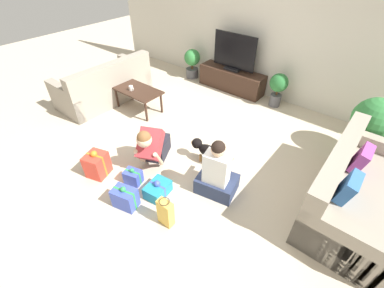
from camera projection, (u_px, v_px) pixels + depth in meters
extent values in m
plane|color=beige|center=(184.00, 150.00, 4.23)|extent=(16.00, 16.00, 0.00)
cube|color=beige|center=(270.00, 32.00, 5.00)|extent=(8.40, 0.06, 2.60)
cube|color=gray|center=(104.00, 89.00, 5.45)|extent=(0.92, 1.88, 0.45)
cube|color=gray|center=(111.00, 74.00, 5.00)|extent=(0.20, 1.88, 0.42)
cube|color=gray|center=(135.00, 72.00, 5.91)|extent=(0.92, 0.16, 0.63)
cube|color=gray|center=(66.00, 101.00, 4.87)|extent=(0.92, 0.16, 0.63)
cube|color=#E5566B|center=(117.00, 70.00, 5.32)|extent=(0.18, 0.34, 0.32)
cube|color=#EACC4C|center=(92.00, 79.00, 4.95)|extent=(0.18, 0.34, 0.32)
cube|color=gray|center=(357.00, 200.00, 3.16)|extent=(0.92, 1.88, 0.45)
cube|color=gray|center=(339.00, 161.00, 3.06)|extent=(0.20, 1.88, 0.42)
cube|color=gray|center=(340.00, 247.00, 2.58)|extent=(0.92, 0.16, 0.63)
cube|color=gray|center=(374.00, 158.00, 3.62)|extent=(0.92, 0.16, 0.63)
cube|color=#3366AD|center=(348.00, 187.00, 2.82)|extent=(0.18, 0.34, 0.32)
cube|color=#9E4293|center=(361.00, 159.00, 3.18)|extent=(0.18, 0.34, 0.32)
cube|color=#382319|center=(137.00, 90.00, 4.97)|extent=(0.98, 0.52, 0.03)
cylinder|color=#382319|center=(117.00, 97.00, 5.20)|extent=(0.04, 0.04, 0.42)
cylinder|color=#382319|center=(146.00, 112.00, 4.78)|extent=(0.04, 0.04, 0.42)
cylinder|color=#382319|center=(132.00, 90.00, 5.45)|extent=(0.04, 0.04, 0.42)
cylinder|color=#382319|center=(161.00, 103.00, 5.02)|extent=(0.04, 0.04, 0.42)
cube|color=#382319|center=(231.00, 80.00, 5.79)|extent=(1.51, 0.41, 0.46)
cube|color=black|center=(233.00, 69.00, 5.63)|extent=(0.35, 0.20, 0.05)
cube|color=black|center=(234.00, 51.00, 5.39)|extent=(0.99, 0.03, 0.72)
cylinder|color=#4C4C51|center=(275.00, 100.00, 5.29)|extent=(0.22, 0.22, 0.25)
cylinder|color=brown|center=(277.00, 92.00, 5.18)|extent=(0.04, 0.04, 0.11)
sphere|color=#286B33|center=(279.00, 83.00, 5.05)|extent=(0.36, 0.36, 0.36)
cylinder|color=#4C4C51|center=(192.00, 73.00, 6.38)|extent=(0.30, 0.30, 0.22)
cylinder|color=brown|center=(192.00, 66.00, 6.27)|extent=(0.05, 0.05, 0.11)
sphere|color=#337F3D|center=(192.00, 57.00, 6.14)|extent=(0.38, 0.38, 0.38)
cylinder|color=beige|center=(359.00, 149.00, 4.11)|extent=(0.31, 0.31, 0.20)
cylinder|color=brown|center=(365.00, 139.00, 3.99)|extent=(0.06, 0.06, 0.19)
sphere|color=#337F3D|center=(375.00, 119.00, 3.76)|extent=(0.64, 0.64, 0.64)
cube|color=#23232D|center=(158.00, 147.00, 4.07)|extent=(0.45, 0.52, 0.28)
cube|color=#AD3338|center=(150.00, 144.00, 3.69)|extent=(0.50, 0.56, 0.44)
sphere|color=beige|center=(144.00, 140.00, 3.43)|extent=(0.21, 0.21, 0.21)
sphere|color=brown|center=(144.00, 138.00, 3.41)|extent=(0.19, 0.19, 0.19)
cylinder|color=beige|center=(140.00, 156.00, 3.75)|extent=(0.17, 0.25, 0.38)
cylinder|color=beige|center=(158.00, 159.00, 3.70)|extent=(0.17, 0.25, 0.38)
cube|color=#283351|center=(217.00, 184.00, 3.50)|extent=(0.59, 0.50, 0.24)
cube|color=white|center=(217.00, 168.00, 3.24)|extent=(0.35, 0.26, 0.45)
sphere|color=beige|center=(218.00, 149.00, 3.05)|extent=(0.19, 0.19, 0.19)
sphere|color=black|center=(218.00, 148.00, 3.03)|extent=(0.17, 0.17, 0.17)
cylinder|color=beige|center=(231.00, 166.00, 3.38)|extent=(0.11, 0.27, 0.06)
cylinder|color=beige|center=(213.00, 159.00, 3.47)|extent=(0.11, 0.27, 0.06)
ellipsoid|color=black|center=(209.00, 152.00, 3.87)|extent=(0.39, 0.19, 0.19)
sphere|color=black|center=(197.00, 143.00, 3.94)|extent=(0.16, 0.16, 0.16)
sphere|color=olive|center=(194.00, 142.00, 3.98)|extent=(0.07, 0.07, 0.07)
cylinder|color=black|center=(222.00, 155.00, 3.74)|extent=(0.11, 0.03, 0.12)
cylinder|color=olive|center=(204.00, 154.00, 4.06)|extent=(0.04, 0.04, 0.13)
cylinder|color=olive|center=(201.00, 158.00, 3.99)|extent=(0.04, 0.04, 0.13)
cylinder|color=olive|center=(217.00, 161.00, 3.94)|extent=(0.04, 0.04, 0.13)
cylinder|color=olive|center=(214.00, 165.00, 3.88)|extent=(0.04, 0.04, 0.13)
cube|color=teal|center=(158.00, 189.00, 3.46)|extent=(0.29, 0.37, 0.18)
cube|color=#3D51BC|center=(158.00, 189.00, 3.46)|extent=(0.26, 0.06, 0.18)
sphere|color=#3D51BC|center=(157.00, 184.00, 3.39)|extent=(0.09, 0.09, 0.09)
cube|color=red|center=(97.00, 165.00, 3.71)|extent=(0.35, 0.36, 0.36)
cube|color=orange|center=(97.00, 165.00, 3.71)|extent=(0.27, 0.11, 0.36)
sphere|color=orange|center=(94.00, 154.00, 3.58)|extent=(0.09, 0.09, 0.09)
cube|color=#3D51BC|center=(133.00, 177.00, 3.62)|extent=(0.27, 0.23, 0.21)
cube|color=#2D934C|center=(133.00, 177.00, 3.62)|extent=(0.24, 0.09, 0.21)
sphere|color=#2D934C|center=(132.00, 170.00, 3.54)|extent=(0.06, 0.06, 0.06)
cube|color=#3D51BC|center=(125.00, 198.00, 3.28)|extent=(0.35, 0.27, 0.28)
cube|color=#2D934C|center=(125.00, 198.00, 3.28)|extent=(0.31, 0.11, 0.29)
sphere|color=#2D934C|center=(123.00, 189.00, 3.18)|extent=(0.07, 0.07, 0.07)
cube|color=#E5B74C|center=(166.00, 213.00, 3.05)|extent=(0.19, 0.11, 0.38)
torus|color=#4C3823|center=(164.00, 201.00, 2.92)|extent=(0.13, 0.13, 0.01)
cylinder|color=silver|center=(131.00, 88.00, 4.91)|extent=(0.08, 0.08, 0.09)
torus|color=silver|center=(133.00, 89.00, 4.88)|extent=(0.06, 0.01, 0.06)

